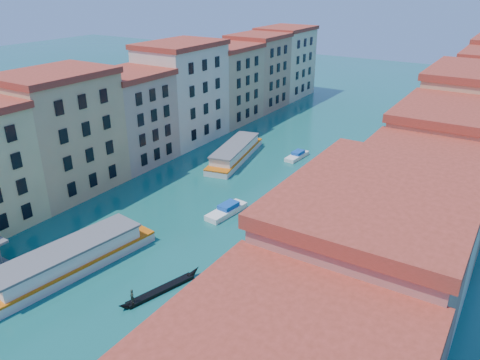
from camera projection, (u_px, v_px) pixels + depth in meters
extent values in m
cube|color=tan|center=(62.00, 136.00, 76.30)|extent=(12.00, 17.00, 19.00)
cube|color=maroon|center=(53.00, 74.00, 72.29)|extent=(12.80, 17.40, 1.00)
cube|color=tan|center=(131.00, 120.00, 88.84)|extent=(12.00, 14.00, 16.50)
cube|color=maroon|center=(126.00, 74.00, 85.32)|extent=(12.80, 14.40, 1.00)
cube|color=beige|center=(183.00, 94.00, 100.55)|extent=(12.00, 18.00, 20.00)
cube|color=maroon|center=(180.00, 44.00, 96.33)|extent=(12.80, 18.40, 1.00)
cube|color=tan|center=(226.00, 86.00, 114.25)|extent=(12.00, 16.00, 17.50)
cube|color=maroon|center=(226.00, 47.00, 110.53)|extent=(12.80, 16.40, 1.00)
cube|color=tan|center=(258.00, 73.00, 126.08)|extent=(12.00, 15.00, 18.50)
cube|color=maroon|center=(259.00, 36.00, 122.16)|extent=(12.80, 15.40, 1.00)
cube|color=beige|center=(285.00, 64.00, 138.40)|extent=(12.00, 17.00, 19.00)
cube|color=maroon|center=(287.00, 28.00, 134.38)|extent=(12.80, 17.40, 1.00)
cube|color=#AE6554|center=(366.00, 309.00, 36.67)|extent=(12.00, 17.00, 19.00)
cube|color=maroon|center=(382.00, 194.00, 32.65)|extent=(12.80, 17.40, 1.00)
cube|color=beige|center=(412.00, 237.00, 49.20)|extent=(12.00, 14.00, 16.50)
cube|color=maroon|center=(425.00, 160.00, 45.69)|extent=(12.80, 14.40, 1.00)
cube|color=tan|center=(441.00, 182.00, 60.54)|extent=(12.00, 16.00, 18.00)
cube|color=maroon|center=(455.00, 110.00, 56.73)|extent=(12.80, 16.40, 1.00)
cube|color=tan|center=(464.00, 139.00, 73.34)|extent=(12.00, 18.00, 20.00)
cube|color=maroon|center=(477.00, 71.00, 69.12)|extent=(12.80, 18.40, 1.00)
cube|color=brown|center=(476.00, 121.00, 86.65)|extent=(12.00, 15.00, 17.50)
cube|color=#A19382|center=(394.00, 196.00, 76.38)|extent=(4.00, 140.00, 1.00)
cube|color=maroon|center=(276.00, 336.00, 43.07)|extent=(3.20, 15.30, 0.25)
cylinder|color=slate|center=(287.00, 313.00, 48.31)|extent=(0.12, 0.12, 3.00)
cube|color=maroon|center=(338.00, 258.00, 55.10)|extent=(3.20, 12.60, 0.25)
cylinder|color=slate|center=(311.00, 282.00, 53.12)|extent=(0.12, 0.12, 3.00)
cylinder|color=slate|center=(338.00, 249.00, 59.64)|extent=(0.12, 0.12, 3.00)
cylinder|color=brown|center=(250.00, 327.00, 46.71)|extent=(0.24, 0.24, 3.20)
cylinder|color=brown|center=(260.00, 323.00, 47.20)|extent=(0.24, 0.24, 3.20)
cylinder|color=brown|center=(270.00, 320.00, 47.68)|extent=(0.24, 0.24, 3.20)
cylinder|color=brown|center=(308.00, 260.00, 57.58)|extent=(0.24, 0.24, 3.20)
cylinder|color=brown|center=(316.00, 258.00, 58.07)|extent=(0.24, 0.24, 3.20)
cylinder|color=brown|center=(324.00, 256.00, 58.55)|extent=(0.24, 0.24, 3.20)
cylinder|color=brown|center=(357.00, 205.00, 71.55)|extent=(0.24, 0.24, 3.20)
cylinder|color=brown|center=(363.00, 203.00, 72.04)|extent=(0.24, 0.24, 3.20)
cylinder|color=brown|center=(369.00, 202.00, 72.52)|extent=(0.24, 0.24, 3.20)
cube|color=silver|center=(71.00, 265.00, 57.69)|extent=(8.14, 23.13, 1.36)
cube|color=white|center=(69.00, 255.00, 57.10)|extent=(6.96, 18.57, 1.81)
cube|color=slate|center=(68.00, 248.00, 56.66)|extent=(7.38, 19.18, 0.28)
cube|color=#D8620C|center=(70.00, 261.00, 57.44)|extent=(8.20, 23.14, 0.28)
cube|color=silver|center=(235.00, 156.00, 92.81)|extent=(8.82, 21.06, 1.23)
cube|color=white|center=(235.00, 150.00, 92.28)|extent=(7.45, 16.94, 1.64)
cube|color=slate|center=(235.00, 145.00, 91.88)|extent=(7.86, 17.50, 0.26)
cube|color=#D8620C|center=(235.00, 153.00, 92.59)|extent=(8.87, 21.07, 0.26)
cube|color=black|center=(161.00, 290.00, 53.91)|extent=(3.46, 8.57, 0.43)
cone|color=black|center=(194.00, 272.00, 56.67)|extent=(1.37, 2.09, 1.61)
cone|color=black|center=(123.00, 306.00, 50.89)|extent=(1.28, 1.77, 1.42)
imported|color=#242E22|center=(132.00, 296.00, 51.30)|extent=(0.69, 0.55, 1.65)
cone|color=black|center=(122.00, 345.00, 45.35)|extent=(1.02, 2.13, 1.75)
cube|color=black|center=(314.00, 221.00, 68.88)|extent=(2.74, 9.98, 0.50)
cone|color=black|center=(334.00, 206.00, 72.52)|extent=(1.32, 2.34, 1.85)
cone|color=black|center=(293.00, 234.00, 64.95)|extent=(1.26, 1.96, 1.63)
cube|color=white|center=(226.00, 211.00, 71.44)|extent=(3.15, 7.70, 0.86)
cube|color=#144BA7|center=(228.00, 206.00, 71.53)|extent=(2.26, 3.40, 0.75)
cube|color=white|center=(297.00, 156.00, 93.35)|extent=(2.44, 6.63, 0.75)
cube|color=#144BA7|center=(298.00, 153.00, 93.43)|extent=(1.84, 2.89, 0.65)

